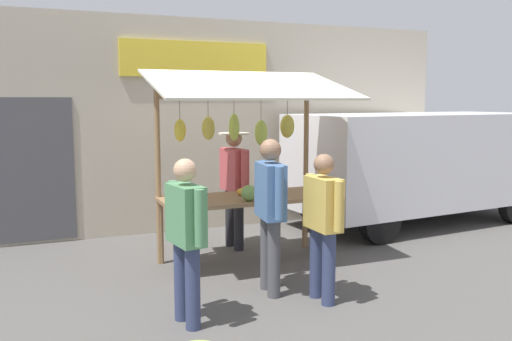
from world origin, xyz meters
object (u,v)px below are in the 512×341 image
(market_stall, at_px, (246,145))
(vendor_with_sunhat, at_px, (234,179))
(shopper_with_ponytail, at_px, (186,231))
(parked_van, at_px, (410,159))
(shopper_in_striped_shirt, at_px, (270,204))
(shopper_in_grey_tee, at_px, (323,218))

(market_stall, xyz_separation_m, vendor_with_sunhat, (-0.10, -0.71, -0.54))
(shopper_with_ponytail, bearing_deg, parked_van, -68.43)
(shopper_with_ponytail, relative_size, shopper_in_striped_shirt, 0.93)
(vendor_with_sunhat, xyz_separation_m, shopper_with_ponytail, (1.36, 2.38, -0.10))
(shopper_with_ponytail, distance_m, shopper_in_striped_shirt, 1.18)
(market_stall, height_order, shopper_in_striped_shirt, market_stall)
(market_stall, distance_m, shopper_in_striped_shirt, 1.32)
(shopper_with_ponytail, distance_m, parked_van, 5.42)
(shopper_in_striped_shirt, distance_m, parked_van, 4.25)
(market_stall, height_order, shopper_in_grey_tee, market_stall)
(vendor_with_sunhat, distance_m, shopper_in_grey_tee, 2.34)
(vendor_with_sunhat, bearing_deg, parked_van, 90.04)
(market_stall, bearing_deg, vendor_with_sunhat, -97.61)
(market_stall, bearing_deg, parked_van, -162.90)
(vendor_with_sunhat, bearing_deg, market_stall, -13.37)
(shopper_with_ponytail, xyz_separation_m, parked_van, (-4.68, -2.72, 0.22))
(shopper_with_ponytail, bearing_deg, shopper_in_grey_tee, -96.63)
(vendor_with_sunhat, bearing_deg, shopper_in_striped_shirt, -14.39)
(shopper_with_ponytail, height_order, parked_van, parked_van)
(shopper_in_grey_tee, xyz_separation_m, shopper_with_ponytail, (1.48, 0.05, 0.01))
(vendor_with_sunhat, height_order, parked_van, parked_van)
(market_stall, xyz_separation_m, shopper_with_ponytail, (1.27, 1.67, -0.64))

